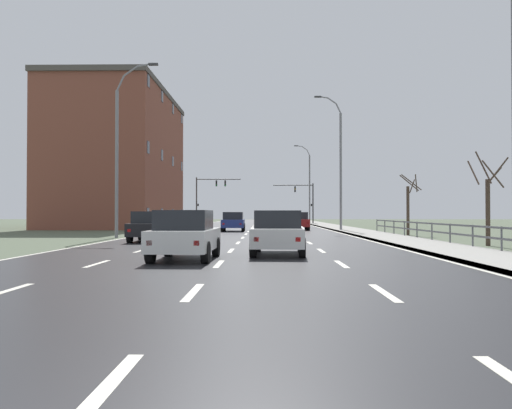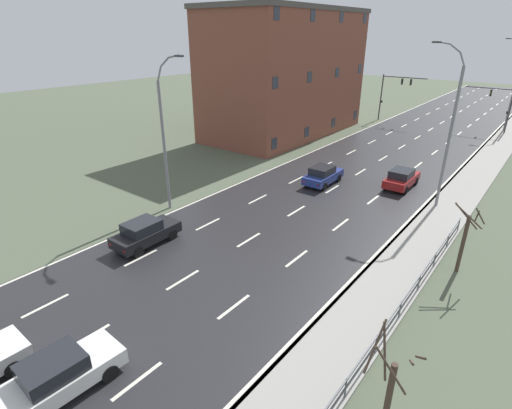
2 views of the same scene
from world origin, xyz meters
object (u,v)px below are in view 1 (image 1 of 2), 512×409
at_px(street_lamp_distant, 309,185).
at_px(car_near_left, 233,222).
at_px(car_distant, 151,226).
at_px(car_far_left, 278,232).
at_px(street_lamp_foreground, 510,55).
at_px(car_far_right, 185,235).
at_px(traffic_signal_left, 208,192).
at_px(traffic_signal_right, 305,197).
at_px(street_lamp_midground, 339,164).
at_px(car_mid_centre, 298,221).
at_px(street_lamp_left_bank, 120,152).
at_px(brick_building, 120,160).

xyz_separation_m(street_lamp_distant, car_near_left, (-8.72, -31.57, -4.64)).
distance_m(car_distant, car_far_left, 10.59).
relative_size(street_lamp_foreground, car_near_left, 2.70).
bearing_deg(car_far_right, traffic_signal_left, 96.88).
bearing_deg(traffic_signal_right, street_lamp_midground, -88.68).
bearing_deg(car_far_left, street_lamp_midground, 79.94).
xyz_separation_m(traffic_signal_right, car_mid_centre, (-2.63, -26.44, -2.93)).
relative_size(street_lamp_left_bank, car_near_left, 2.56).
xyz_separation_m(traffic_signal_right, car_distant, (-11.37, -45.28, -2.93)).
xyz_separation_m(street_lamp_foreground, street_lamp_midground, (0.02, 30.49, 0.08)).
bearing_deg(car_far_left, street_lamp_distant, 86.85).
relative_size(traffic_signal_right, car_mid_centre, 1.36).
bearing_deg(car_far_left, street_lamp_left_bank, 128.21).
distance_m(street_lamp_distant, car_mid_centre, 28.85).
relative_size(traffic_signal_left, car_far_left, 1.51).
relative_size(street_lamp_midground, street_lamp_distant, 1.02).
bearing_deg(brick_building, street_lamp_foreground, -63.11).
bearing_deg(traffic_signal_right, street_lamp_distant, 70.41).
bearing_deg(street_lamp_foreground, traffic_signal_left, 103.52).
relative_size(car_far_left, car_mid_centre, 1.02).
height_order(street_lamp_left_bank, car_far_left, street_lamp_left_bank).
height_order(street_lamp_midground, car_far_left, street_lamp_midground).
bearing_deg(car_distant, traffic_signal_left, 91.47).
xyz_separation_m(car_far_left, car_mid_centre, (2.39, 27.32, 0.00)).
bearing_deg(car_far_right, car_distant, 109.05).
bearing_deg(car_far_left, car_distant, 129.49).
bearing_deg(traffic_signal_left, traffic_signal_right, 6.46).
bearing_deg(car_far_right, car_mid_centre, 81.06).
height_order(car_far_right, car_far_left, same).
bearing_deg(brick_building, traffic_signal_left, 62.51).
bearing_deg(street_lamp_distant, street_lamp_midground, -90.00).
xyz_separation_m(street_lamp_foreground, brick_building, (-21.64, 42.67, 1.72)).
xyz_separation_m(street_lamp_midground, traffic_signal_right, (-0.66, 28.65, -1.80)).
bearing_deg(traffic_signal_right, car_mid_centre, -95.68).
bearing_deg(car_distant, car_far_right, -73.29).
bearing_deg(traffic_signal_right, car_far_right, -98.15).
relative_size(car_near_left, car_mid_centre, 1.00).
relative_size(street_lamp_foreground, car_mid_centre, 2.71).
height_order(street_lamp_distant, car_near_left, street_lamp_distant).
xyz_separation_m(traffic_signal_right, car_far_left, (-5.02, -53.76, -2.93)).
bearing_deg(car_mid_centre, street_lamp_distant, 83.06).
distance_m(street_lamp_foreground, car_mid_centre, 33.19).
bearing_deg(street_lamp_left_bank, street_lamp_midground, 39.28).
xyz_separation_m(street_lamp_distant, brick_building, (-21.66, -18.30, 1.73)).
distance_m(street_lamp_left_bank, car_far_right, 16.85).
relative_size(street_lamp_distant, car_mid_centre, 2.69).
relative_size(street_lamp_left_bank, traffic_signal_right, 1.89).
bearing_deg(brick_building, street_lamp_distant, 40.20).
distance_m(street_lamp_foreground, traffic_signal_right, 59.16).
distance_m(street_lamp_left_bank, car_distant, 6.86).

